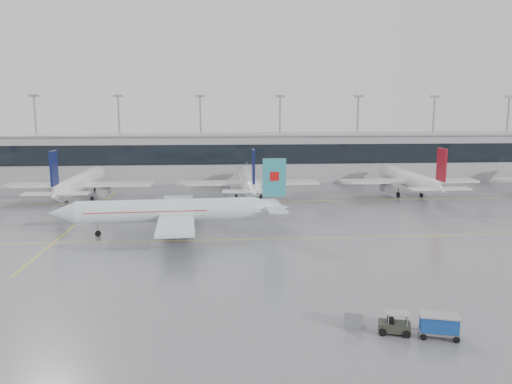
{
  "coord_description": "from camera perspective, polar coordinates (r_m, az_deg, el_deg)",
  "views": [
    {
      "loc": [
        -6.34,
        -70.92,
        18.96
      ],
      "look_at": [
        0.0,
        12.0,
        5.0
      ],
      "focal_mm": 35.0,
      "sensor_mm": 36.0,
      "label": 1
    }
  ],
  "objects": [
    {
      "name": "terminal_roof",
      "position": [
        133.24,
        -1.65,
        6.62
      ],
      "size": [
        182.0,
        16.0,
        0.4
      ],
      "primitive_type": "cube",
      "color": "gray",
      "rests_on": "ground"
    },
    {
      "name": "light_masts",
      "position": [
        139.18,
        -1.77,
        7.21
      ],
      "size": [
        156.4,
        1.0,
        22.6
      ],
      "color": "gray",
      "rests_on": "ground"
    },
    {
      "name": "parked_jet_b",
      "position": [
        109.53,
        -19.5,
        0.98
      ],
      "size": [
        29.64,
        36.96,
        11.72
      ],
      "rotation": [
        0.0,
        0.0,
        1.57
      ],
      "color": "silver",
      "rests_on": "ground"
    },
    {
      "name": "terminal_glass",
      "position": [
        126.05,
        -1.48,
        4.31
      ],
      "size": [
        180.0,
        0.2,
        5.0
      ],
      "primitive_type": "cube",
      "color": "black",
      "rests_on": "ground"
    },
    {
      "name": "baggage_tug",
      "position": [
        45.52,
        15.53,
        -14.52
      ],
      "size": [
        4.02,
        2.3,
        1.91
      ],
      "rotation": [
        0.0,
        0.0,
        -0.28
      ],
      "color": "#2B2F25",
      "rests_on": "ground"
    },
    {
      "name": "air_canada_jet",
      "position": [
        76.75,
        -9.18,
        -2.13
      ],
      "size": [
        36.32,
        29.04,
        11.38
      ],
      "rotation": [
        0.0,
        0.0,
        3.2
      ],
      "color": "silver",
      "rests_on": "ground"
    },
    {
      "name": "gse_unit",
      "position": [
        45.95,
        11.1,
        -13.98
      ],
      "size": [
        1.91,
        1.84,
        1.54
      ],
      "primitive_type": "cube",
      "rotation": [
        0.0,
        0.0,
        -0.32
      ],
      "color": "gray",
      "rests_on": "ground"
    },
    {
      "name": "parked_jet_c",
      "position": [
        105.91,
        -0.9,
        1.25
      ],
      "size": [
        29.64,
        36.96,
        11.72
      ],
      "rotation": [
        0.0,
        0.0,
        1.57
      ],
      "color": "silver",
      "rests_on": "ground"
    },
    {
      "name": "taxi_line_main",
      "position": [
        73.68,
        0.71,
        -5.38
      ],
      "size": [
        120.0,
        0.25,
        0.01
      ],
      "primitive_type": "cube",
      "color": "yellow",
      "rests_on": "ground"
    },
    {
      "name": "parked_jet_d",
      "position": [
        113.51,
        17.03,
        1.39
      ],
      "size": [
        29.64,
        36.96,
        11.72
      ],
      "rotation": [
        0.0,
        0.0,
        1.57
      ],
      "color": "silver",
      "rests_on": "ground"
    },
    {
      "name": "taxi_line_cross",
      "position": [
        91.11,
        -19.35,
        -3.03
      ],
      "size": [
        0.25,
        60.0,
        0.01
      ],
      "primitive_type": "cube",
      "color": "yellow",
      "rests_on": "ground"
    },
    {
      "name": "baggage_cart",
      "position": [
        45.73,
        20.2,
        -13.98
      ],
      "size": [
        3.59,
        2.61,
        1.99
      ],
      "rotation": [
        0.0,
        0.0,
        -0.28
      ],
      "color": "gray",
      "rests_on": "ground"
    },
    {
      "name": "ground",
      "position": [
        73.69,
        0.71,
        -5.38
      ],
      "size": [
        320.0,
        320.0,
        0.0
      ],
      "primitive_type": "plane",
      "color": "slate",
      "rests_on": "ground"
    },
    {
      "name": "taxi_line_north",
      "position": [
        102.88,
        -0.76,
        -1.09
      ],
      "size": [
        120.0,
        0.25,
        0.01
      ],
      "primitive_type": "cube",
      "color": "yellow",
      "rests_on": "ground"
    },
    {
      "name": "terminal",
      "position": [
        133.7,
        -1.64,
        3.96
      ],
      "size": [
        180.0,
        15.0,
        12.0
      ],
      "primitive_type": "cube",
      "color": "#99999D",
      "rests_on": "ground"
    }
  ]
}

